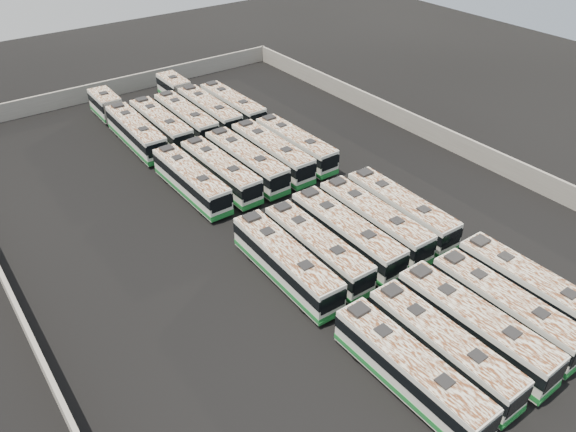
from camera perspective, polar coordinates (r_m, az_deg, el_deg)
The scene contains 22 objects.
ground at distance 49.92m, azimuth -0.52°, elevation -0.23°, with size 140.00×140.00×0.00m, color black.
perimeter_wall at distance 49.31m, azimuth -0.52°, elevation 0.82°, with size 45.20×73.20×2.20m.
bus_front_far_left at distance 35.67m, azimuth 12.26°, elevation -15.07°, with size 2.45×11.15×3.13m.
bus_front_left at distance 37.43m, azimuth 15.38°, elevation -12.71°, with size 2.37×11.07×3.12m.
bus_front_center at distance 39.28m, azimuth 18.37°, elevation -10.54°, with size 2.71×11.55×3.24m.
bus_front_right at distance 41.38m, azimuth 21.13°, elevation -8.67°, with size 2.37×11.08×3.12m.
bus_front_far_right at distance 43.52m, azimuth 23.50°, elevation -6.85°, with size 2.49×11.40×3.21m.
bus_midfront_far_left at distance 42.27m, azimuth -0.23°, elevation -4.73°, with size 2.70×11.49×3.22m.
bus_midfront_left at distance 43.77m, azimuth 2.95°, elevation -3.31°, with size 2.48×11.12×3.12m.
bus_midfront_center at distance 45.41m, azimuth 5.91°, elevation -1.79°, with size 2.52×11.56×3.25m.
bus_midfront_right at distance 47.22m, azimuth 8.69°, elevation -0.48°, with size 2.53×11.54×3.24m.
bus_midfront_far_right at distance 49.05m, azimuth 11.35°, elevation 0.63°, with size 2.66×11.44×3.21m.
bus_midback_far_left at distance 53.18m, azimuth -9.82°, elevation 3.60°, with size 2.45×11.15×3.13m.
bus_midback_left at distance 54.27m, azimuth -6.89°, elevation 4.55°, with size 2.59×11.22×3.15m.
bus_midback_center at distance 55.62m, azimuth -4.28°, elevation 5.54°, with size 2.64×11.53×3.24m.
bus_midback_right at distance 57.14m, azimuth -1.65°, elevation 6.46°, with size 2.44×11.52×3.24m.
bus_midback_far_right at distance 58.78m, azimuth 0.75°, elevation 7.24°, with size 2.54×11.17×3.14m.
bus_back_far_left at distance 66.18m, azimuth -16.18°, elevation 9.10°, with size 2.81×17.82×3.22m.
bus_back_left at distance 64.57m, azimuth -12.76°, elevation 8.99°, with size 2.47×11.41×3.21m.
bus_back_center at distance 65.65m, azimuth -10.33°, elevation 9.72°, with size 2.52×11.43×3.21m.
bus_back_right at distance 69.57m, azimuth -9.22°, elevation 11.25°, with size 2.65×17.72×3.21m.
bus_back_far_right at distance 68.33m, azimuth -5.65°, elevation 11.06°, with size 2.50×11.13×3.13m.
Camera 1 is at (-23.93, -33.58, 28.14)m, focal length 35.00 mm.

